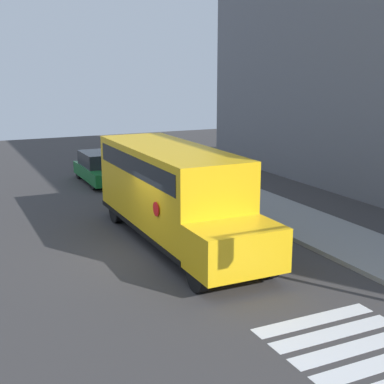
# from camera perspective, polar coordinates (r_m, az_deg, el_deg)

# --- Properties ---
(ground_plane) EXTENTS (60.00, 60.00, 0.00)m
(ground_plane) POSITION_cam_1_polar(r_m,az_deg,el_deg) (17.07, -4.95, -6.70)
(ground_plane) COLOR #3A3838
(sidewalk_strip) EXTENTS (44.00, 3.00, 0.15)m
(sidewalk_strip) POSITION_cam_1_polar(r_m,az_deg,el_deg) (20.12, 12.69, -3.65)
(sidewalk_strip) COLOR gray
(sidewalk_strip) RESTS_ON ground
(school_bus) EXTENTS (9.21, 2.57, 3.19)m
(school_bus) POSITION_cam_1_polar(r_m,az_deg,el_deg) (17.91, -2.11, 0.36)
(school_bus) COLOR yellow
(school_bus) RESTS_ON ground
(parked_car) EXTENTS (4.45, 1.84, 1.53)m
(parked_car) POSITION_cam_1_polar(r_m,az_deg,el_deg) (27.75, -9.70, 2.56)
(parked_car) COLOR #196B2D
(parked_car) RESTS_ON ground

